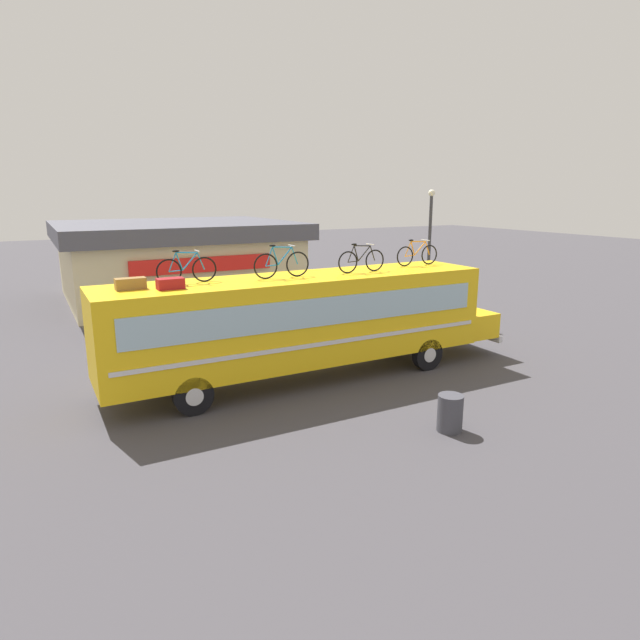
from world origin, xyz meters
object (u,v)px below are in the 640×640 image
rooftop_bicycle_1 (187,269)px  street_lamp (429,247)px  rooftop_bicycle_3 (361,260)px  luggage_bag_1 (131,284)px  rooftop_bicycle_4 (417,254)px  luggage_bag_2 (170,284)px  trash_bin (450,413)px  bus (307,319)px  rooftop_bicycle_2 (282,264)px

rooftop_bicycle_1 → street_lamp: bearing=19.6°
rooftop_bicycle_3 → street_lamp: (6.65, 4.78, -0.30)m
rooftop_bicycle_1 → rooftop_bicycle_3: bearing=-5.6°
luggage_bag_1 → rooftop_bicycle_4: 9.40m
rooftop_bicycle_1 → rooftop_bicycle_4: (7.86, -0.03, -0.01)m
luggage_bag_2 → rooftop_bicycle_1: bearing=48.3°
luggage_bag_2 → trash_bin: bearing=-41.0°
luggage_bag_1 → rooftop_bicycle_3: size_ratio=0.45×
rooftop_bicycle_4 → luggage_bag_1: bearing=-178.5°
bus → rooftop_bicycle_3: 2.48m
street_lamp → rooftop_bicycle_3: bearing=-144.3°
luggage_bag_2 → rooftop_bicycle_3: rooftop_bicycle_3 is taller
bus → street_lamp: street_lamp is taller
rooftop_bicycle_2 → rooftop_bicycle_3: size_ratio=1.05×
rooftop_bicycle_2 → rooftop_bicycle_4: size_ratio=1.03×
rooftop_bicycle_1 → rooftop_bicycle_4: size_ratio=0.98×
luggage_bag_1 → rooftop_bicycle_3: (6.83, -0.24, 0.23)m
rooftop_bicycle_2 → trash_bin: bearing=-67.5°
bus → street_lamp: size_ratio=2.30×
luggage_bag_2 → rooftop_bicycle_2: size_ratio=0.38×
luggage_bag_2 → rooftop_bicycle_4: 8.51m
street_lamp → luggage_bag_1: bearing=-161.4°
rooftop_bicycle_2 → trash_bin: rooftop_bicycle_2 is taller
luggage_bag_1 → rooftop_bicycle_2: 4.21m
rooftop_bicycle_3 → rooftop_bicycle_4: rooftop_bicycle_3 is taller
luggage_bag_2 → rooftop_bicycle_1: rooftop_bicycle_1 is taller
rooftop_bicycle_2 → trash_bin: size_ratio=1.92×
trash_bin → street_lamp: 12.37m
luggage_bag_2 → rooftop_bicycle_2: 3.33m
rooftop_bicycle_1 → rooftop_bicycle_3: (5.30, -0.52, -0.01)m
rooftop_bicycle_3 → rooftop_bicycle_4: (2.56, 0.49, -0.01)m
luggage_bag_1 → rooftop_bicycle_2: (4.20, -0.08, 0.26)m
trash_bin → street_lamp: (7.19, 9.66, 2.84)m
rooftop_bicycle_1 → street_lamp: size_ratio=0.29×
bus → rooftop_bicycle_4: size_ratio=7.77×
rooftop_bicycle_4 → rooftop_bicycle_2: bearing=-176.4°
rooftop_bicycle_1 → rooftop_bicycle_2: 2.70m
rooftop_bicycle_3 → rooftop_bicycle_4: bearing=10.8°
rooftop_bicycle_2 → rooftop_bicycle_4: rooftop_bicycle_2 is taller
luggage_bag_1 → rooftop_bicycle_4: size_ratio=0.44×
rooftop_bicycle_2 → rooftop_bicycle_4: (5.19, 0.32, -0.03)m
rooftop_bicycle_1 → rooftop_bicycle_3: size_ratio=1.00×
rooftop_bicycle_3 → street_lamp: size_ratio=0.29×
luggage_bag_1 → luggage_bag_2: (0.91, -0.43, -0.01)m
bus → luggage_bag_1: bearing=178.8°
luggage_bag_2 → street_lamp: (12.57, 4.97, -0.06)m
trash_bin → rooftop_bicycle_1: bearing=131.5°
luggage_bag_2 → rooftop_bicycle_4: bearing=4.5°
luggage_bag_1 → street_lamp: size_ratio=0.13×
rooftop_bicycle_1 → trash_bin: bearing=-48.5°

